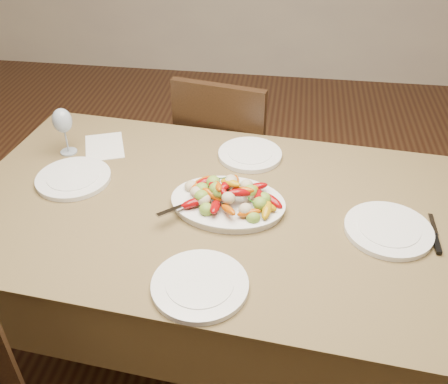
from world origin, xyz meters
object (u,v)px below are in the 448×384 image
serving_platter (228,204)px  plate_left (74,178)px  plate_right (388,230)px  plate_near (200,285)px  wine_glass (64,130)px  plate_far (250,155)px  chair_far (231,158)px  dining_table (224,283)px

serving_platter → plate_left: size_ratio=1.40×
plate_left → plate_right: same height
plate_near → wine_glass: (-0.66, 0.64, 0.09)m
plate_far → wine_glass: wine_glass is taller
plate_near → wine_glass: bearing=135.5°
serving_platter → plate_right: size_ratio=1.36×
wine_glass → plate_left: bearing=-62.8°
serving_platter → plate_left: bearing=172.5°
chair_far → plate_left: (-0.50, -0.68, 0.29)m
plate_left → plate_near: 0.72m
plate_right → wine_glass: wine_glass is taller
dining_table → wine_glass: (-0.67, 0.26, 0.48)m
plate_near → wine_glass: 0.92m
plate_near → chair_far: bearing=92.9°
dining_table → plate_near: size_ratio=6.62×
chair_far → plate_right: chair_far is taller
chair_far → wine_glass: wine_glass is taller
serving_platter → chair_far: bearing=96.5°
wine_glass → plate_far: bearing=5.7°
plate_far → wine_glass: size_ratio=1.23×
plate_far → dining_table: bearing=-99.5°
plate_left → chair_far: bearing=53.6°
chair_far → plate_left: 0.89m
serving_platter → plate_right: (0.53, -0.06, -0.00)m
chair_far → plate_far: size_ratio=3.77×
chair_far → plate_near: size_ratio=3.42×
dining_table → plate_far: (0.06, 0.33, 0.39)m
plate_far → wine_glass: 0.73m
dining_table → plate_left: (-0.57, 0.08, 0.39)m
dining_table → chair_far: size_ratio=1.94×
wine_glass → dining_table: bearing=-21.3°
serving_platter → plate_near: serving_platter is taller
plate_near → wine_glass: size_ratio=1.36×
serving_platter → plate_far: (0.04, 0.34, -0.00)m
chair_far → plate_left: chair_far is taller
plate_left → plate_near: size_ratio=0.98×
chair_far → serving_platter: chair_far is taller
chair_far → wine_glass: (-0.60, -0.50, 0.39)m
plate_right → plate_near: size_ratio=1.01×
serving_platter → plate_near: bearing=-94.1°
chair_far → plate_near: chair_far is taller
plate_left → serving_platter: bearing=-7.5°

